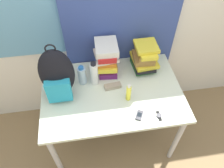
# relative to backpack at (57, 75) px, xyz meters

# --- Properties ---
(wall_back) EXTENTS (6.00, 0.06, 2.50)m
(wall_back) POSITION_rel_backpack_xyz_m (0.44, 0.45, 0.24)
(wall_back) COLOR silver
(wall_back) RESTS_ON ground_plane
(curtain_blue) EXTENTS (1.06, 0.04, 2.50)m
(curtain_blue) POSITION_rel_backpack_xyz_m (0.60, 0.40, 0.24)
(curtain_blue) COLOR #384C93
(curtain_blue) RESTS_ON ground_plane
(desk) EXTENTS (1.25, 0.83, 0.78)m
(desk) POSITION_rel_backpack_xyz_m (0.44, -0.05, -0.32)
(desk) COLOR silver
(desk) RESTS_ON ground_plane
(backpack) EXTENTS (0.28, 0.23, 0.54)m
(backpack) POSITION_rel_backpack_xyz_m (0.00, 0.00, 0.00)
(backpack) COLOR black
(backpack) RESTS_ON desk
(book_stack_left) EXTENTS (0.22, 0.29, 0.32)m
(book_stack_left) POSITION_rel_backpack_xyz_m (0.43, 0.22, -0.07)
(book_stack_left) COLOR #6B2370
(book_stack_left) RESTS_ON desk
(book_stack_center) EXTENTS (0.23, 0.30, 0.27)m
(book_stack_center) POSITION_rel_backpack_xyz_m (0.79, 0.21, -0.10)
(book_stack_center) COLOR #1E5623
(book_stack_center) RESTS_ON desk
(water_bottle) EXTENTS (0.07, 0.07, 0.20)m
(water_bottle) POSITION_rel_backpack_xyz_m (0.19, 0.10, -0.14)
(water_bottle) COLOR silver
(water_bottle) RESTS_ON desk
(sports_bottle) EXTENTS (0.07, 0.07, 0.25)m
(sports_bottle) POSITION_rel_backpack_xyz_m (0.30, 0.08, -0.11)
(sports_bottle) COLOR white
(sports_bottle) RESTS_ON desk
(sunscreen_bottle) EXTENTS (0.04, 0.04, 0.18)m
(sunscreen_bottle) POSITION_rel_backpack_xyz_m (0.57, -0.15, -0.15)
(sunscreen_bottle) COLOR yellow
(sunscreen_bottle) RESTS_ON desk
(cell_phone) EXTENTS (0.09, 0.10, 0.02)m
(cell_phone) POSITION_rel_backpack_xyz_m (0.62, -0.34, -0.22)
(cell_phone) COLOR #2D2D33
(cell_phone) RESTS_ON desk
(sunglasses_case) EXTENTS (0.16, 0.07, 0.04)m
(sunglasses_case) POSITION_rel_backpack_xyz_m (0.46, -0.01, -0.21)
(sunglasses_case) COLOR gray
(sunglasses_case) RESTS_ON desk
(wristwatch) EXTENTS (0.04, 0.09, 0.01)m
(wristwatch) POSITION_rel_backpack_xyz_m (0.78, -0.37, -0.23)
(wristwatch) COLOR black
(wristwatch) RESTS_ON desk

